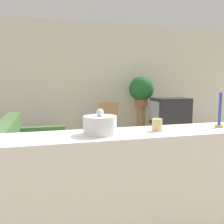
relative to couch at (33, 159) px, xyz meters
name	(u,v)px	position (x,y,z in m)	size (l,w,h in m)	color
ground_plane	(127,222)	(0.95, -1.41, -0.29)	(14.00, 14.00, 0.00)	tan
wall_back	(79,83)	(0.95, 2.02, 1.06)	(9.00, 0.06, 2.70)	silver
couch	(33,159)	(0.00, 0.00, 0.00)	(0.94, 1.88, 0.87)	#476B3D
tv_stand	(170,136)	(2.65, 0.89, -0.02)	(0.77, 0.52, 0.54)	#9E754C
television	(170,111)	(2.64, 0.89, 0.51)	(0.72, 0.49, 0.52)	#232328
wooden_chair	(110,125)	(1.46, 1.18, 0.22)	(0.44, 0.44, 0.97)	#9E754C
plant_stand	(141,125)	(2.29, 1.57, 0.12)	(0.19, 0.19, 0.83)	#9E754C
potted_plant	(141,90)	(2.29, 1.57, 0.90)	(0.54, 0.54, 0.67)	#8E5B3D
foreground_counter	(145,193)	(0.95, -1.83, 0.21)	(2.47, 0.44, 1.02)	white
decorative_bowl	(100,125)	(0.58, -1.83, 0.79)	(0.25, 0.25, 0.19)	silver
candle_jar	(157,125)	(1.05, -1.83, 0.77)	(0.08, 0.08, 0.10)	tan
candlestick	(220,115)	(1.63, -1.83, 0.82)	(0.07, 0.07, 0.30)	#B7933D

